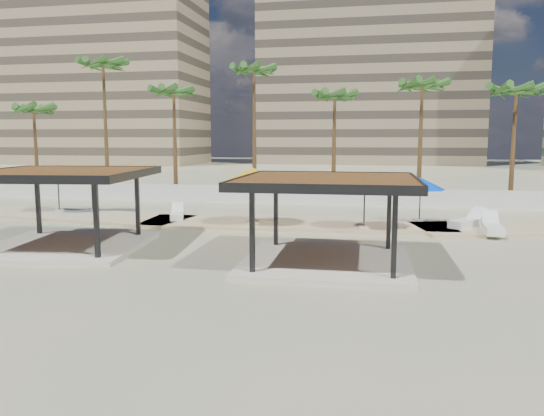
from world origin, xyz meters
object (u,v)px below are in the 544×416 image
Objects in this scene: umbrella_a at (57,172)px; lounger_a at (177,215)px; pavilion_central at (327,212)px; pavilion_west at (63,202)px; lounger_b at (492,228)px; umbrella_c at (365,183)px; lounger_d at (468,222)px.

umbrella_a is 1.55× the size of lounger_a.
pavilion_west reaches higher than pavilion_central.
pavilion_central is 10.04m from lounger_b.
pavilion_west reaches higher than lounger_a.
pavilion_central is at bearing -99.15° from umbrella_c.
pavilion_west is 19.10m from lounger_b.
pavilion_west is at bearing -55.49° from umbrella_a.
pavilion_central is 1.98× the size of umbrella_c.
umbrella_c is at bearing -115.66° from lounger_a.
pavilion_central is 3.01× the size of lounger_a.
lounger_b reaches higher than lounger_a.
umbrella_a is 23.17m from lounger_d.
umbrella_c is at bearing 79.59° from pavilion_central.
umbrella_c is 1.35× the size of lounger_b.
lounger_a is (1.93, 7.53, -1.58)m from pavilion_west.
umbrella_a is at bearing 117.05° from pavilion_west.
pavilion_west is at bearing 146.47° from lounger_a.
lounger_d is (5.03, 1.53, -1.98)m from umbrella_c.
pavilion_central reaches higher than lounger_a.
lounger_b is (7.02, 7.02, -1.50)m from pavilion_central.
lounger_b is 1.71m from lounger_d.
pavilion_central is at bearing -28.89° from umbrella_a.
pavilion_central is 19.32m from umbrella_a.
lounger_b is (23.93, -2.31, -2.18)m from umbrella_a.
pavilion_west is 2.24× the size of umbrella_c.
umbrella_a reaches higher than lounger_b.
umbrella_a is 1.44× the size of lounger_d.
pavilion_central is 12.18m from lounger_a.
lounger_a is at bearing 68.18° from pavilion_west.
lounger_a is at bearing 173.51° from umbrella_c.
pavilion_central is 10.90m from pavilion_west.
umbrella_a is at bearing 172.53° from umbrella_c.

